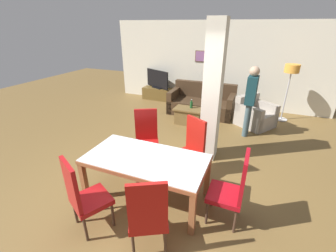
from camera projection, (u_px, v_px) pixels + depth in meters
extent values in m
plane|color=brown|center=(148.00, 195.00, 3.70)|extent=(18.00, 18.00, 0.00)
cube|color=silver|center=(216.00, 65.00, 7.41)|extent=(7.20, 0.06, 2.70)
cube|color=brown|center=(202.00, 56.00, 7.44)|extent=(0.44, 0.02, 0.36)
cube|color=#8C598C|center=(202.00, 56.00, 7.43)|extent=(0.40, 0.01, 0.32)
cube|color=silver|center=(212.00, 94.00, 4.28)|extent=(0.32, 0.37, 2.70)
cube|color=brown|center=(131.00, 177.00, 3.03)|extent=(1.86, 0.06, 0.06)
cube|color=brown|center=(158.00, 146.00, 3.78)|extent=(1.86, 0.06, 0.06)
cube|color=brown|center=(98.00, 148.00, 3.72)|extent=(0.06, 0.83, 0.06)
cube|color=brown|center=(204.00, 173.00, 3.10)|extent=(0.06, 0.83, 0.06)
cube|color=silver|center=(146.00, 158.00, 3.39)|extent=(1.84, 0.93, 0.01)
cube|color=brown|center=(84.00, 181.00, 3.51)|extent=(0.08, 0.08, 0.66)
cube|color=brown|center=(192.00, 215.00, 2.90)|extent=(0.08, 0.08, 0.66)
cube|color=brown|center=(116.00, 155.00, 4.22)|extent=(0.08, 0.08, 0.66)
cube|color=brown|center=(207.00, 177.00, 3.61)|extent=(0.08, 0.08, 0.66)
cube|color=#9E160F|center=(187.00, 156.00, 4.00)|extent=(0.63, 0.63, 0.07)
cube|color=#9E160F|center=(196.00, 135.00, 3.97)|extent=(0.41, 0.26, 0.64)
cylinder|color=#422C20|center=(186.00, 176.00, 3.86)|extent=(0.04, 0.04, 0.39)
cylinder|color=#422C20|center=(172.00, 166.00, 4.13)|extent=(0.04, 0.04, 0.39)
cylinder|color=#422C20|center=(201.00, 168.00, 4.07)|extent=(0.04, 0.04, 0.39)
cylinder|color=#422C20|center=(187.00, 159.00, 4.34)|extent=(0.04, 0.04, 0.39)
cube|color=maroon|center=(92.00, 200.00, 3.00)|extent=(0.62, 0.62, 0.07)
cube|color=maroon|center=(71.00, 185.00, 2.73)|extent=(0.41, 0.25, 0.64)
cylinder|color=#422C20|center=(101.00, 199.00, 3.34)|extent=(0.04, 0.04, 0.39)
cylinder|color=#422C20|center=(113.00, 214.00, 3.07)|extent=(0.04, 0.04, 0.39)
cylinder|color=#422C20|center=(75.00, 212.00, 3.12)|extent=(0.04, 0.04, 0.39)
cylinder|color=#422C20|center=(86.00, 229.00, 2.85)|extent=(0.04, 0.04, 0.39)
cube|color=#A1120F|center=(148.00, 217.00, 2.73)|extent=(0.62, 0.62, 0.07)
cube|color=#A1120F|center=(148.00, 208.00, 2.40)|extent=(0.41, 0.25, 0.64)
cylinder|color=#422C20|center=(134.00, 220.00, 2.98)|extent=(0.04, 0.04, 0.39)
cylinder|color=#422C20|center=(163.00, 218.00, 3.02)|extent=(0.04, 0.04, 0.39)
cylinder|color=#422C20|center=(133.00, 246.00, 2.64)|extent=(0.04, 0.04, 0.39)
cylinder|color=#422C20|center=(165.00, 243.00, 2.68)|extent=(0.04, 0.04, 0.39)
cube|color=maroon|center=(225.00, 194.00, 3.10)|extent=(0.46, 0.46, 0.07)
cube|color=maroon|center=(244.00, 177.00, 2.88)|extent=(0.05, 0.44, 0.64)
cylinder|color=#422C20|center=(207.00, 213.00, 3.10)|extent=(0.04, 0.04, 0.39)
cylinder|color=#422C20|center=(213.00, 195.00, 3.42)|extent=(0.04, 0.04, 0.39)
cylinder|color=#422C20|center=(235.00, 221.00, 2.97)|extent=(0.04, 0.04, 0.39)
cylinder|color=#422C20|center=(238.00, 202.00, 3.29)|extent=(0.04, 0.04, 0.39)
cube|color=#9B1110|center=(147.00, 145.00, 4.35)|extent=(0.62, 0.62, 0.07)
cube|color=#9B1110|center=(146.00, 124.00, 4.39)|extent=(0.41, 0.24, 0.64)
cylinder|color=#422C20|center=(157.00, 160.00, 4.29)|extent=(0.04, 0.04, 0.39)
cylinder|color=#422C20|center=(137.00, 161.00, 4.26)|extent=(0.04, 0.04, 0.39)
cylinder|color=#422C20|center=(157.00, 150.00, 4.64)|extent=(0.04, 0.04, 0.39)
cylinder|color=#422C20|center=(138.00, 151.00, 4.61)|extent=(0.04, 0.04, 0.39)
cube|color=#3C291A|center=(201.00, 107.00, 6.99)|extent=(1.95, 0.95, 0.42)
cube|color=#3C291A|center=(205.00, 90.00, 7.13)|extent=(1.95, 0.18, 0.49)
cube|color=#3C291A|center=(231.00, 107.00, 6.62)|extent=(0.16, 0.95, 0.69)
cube|color=#3C291A|center=(174.00, 100.00, 7.25)|extent=(0.16, 0.95, 0.69)
cube|color=#A69C8F|center=(255.00, 119.00, 6.16)|extent=(1.15, 1.14, 0.40)
cube|color=#A69C8F|center=(247.00, 102.00, 6.25)|extent=(0.60, 0.76, 0.41)
cube|color=#A69C8F|center=(263.00, 113.00, 6.28)|extent=(0.79, 0.59, 0.63)
cube|color=#A69C8F|center=(248.00, 118.00, 5.95)|extent=(0.79, 0.59, 0.63)
cube|color=brown|center=(189.00, 109.00, 6.18)|extent=(0.79, 0.47, 0.04)
cube|color=brown|center=(188.00, 117.00, 6.28)|extent=(0.71, 0.39, 0.42)
cylinder|color=#194C23|center=(191.00, 105.00, 6.19)|extent=(0.08, 0.08, 0.17)
cylinder|color=#194C23|center=(192.00, 101.00, 6.14)|extent=(0.03, 0.03, 0.06)
cylinder|color=#B7B7BC|center=(192.00, 100.00, 6.12)|extent=(0.04, 0.04, 0.01)
cube|color=brown|center=(158.00, 94.00, 8.34)|extent=(1.10, 0.40, 0.43)
cube|color=black|center=(158.00, 88.00, 8.25)|extent=(0.48, 0.37, 0.03)
cube|color=black|center=(157.00, 79.00, 8.11)|extent=(1.02, 0.50, 0.62)
cylinder|color=#B7B7BC|center=(281.00, 119.00, 6.64)|extent=(0.34, 0.34, 0.02)
cylinder|color=#B7B7BC|center=(286.00, 97.00, 6.36)|extent=(0.04, 0.04, 1.36)
cylinder|color=#F29E38|center=(292.00, 68.00, 6.03)|extent=(0.38, 0.38, 0.22)
cylinder|color=#3F565D|center=(247.00, 121.00, 5.50)|extent=(0.13, 0.13, 0.83)
cylinder|color=#3F565D|center=(248.00, 118.00, 5.64)|extent=(0.13, 0.13, 0.83)
cube|color=#14373E|center=(252.00, 90.00, 5.26)|extent=(0.24, 0.39, 0.66)
sphere|color=tan|center=(255.00, 71.00, 5.08)|extent=(0.23, 0.23, 0.23)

